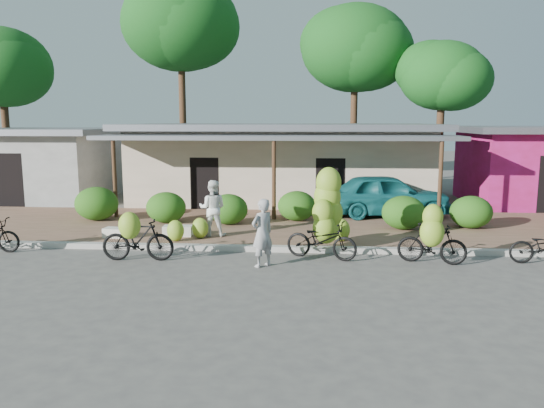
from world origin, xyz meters
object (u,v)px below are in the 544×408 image
(sack_far, at_px, (117,233))
(bystander, at_px, (213,208))
(bike_left, at_px, (137,238))
(bike_center, at_px, (325,221))
(bike_right, at_px, (432,239))
(tree_near_right, at_px, (438,74))
(teal_van, at_px, (386,195))
(vendor, at_px, (262,233))
(tree_far_center, at_px, (177,22))
(tree_center_right, at_px, (352,47))
(sack_near, at_px, (178,231))

(sack_far, height_order, bystander, bystander)
(sack_far, bearing_deg, bike_left, -58.46)
(bike_center, distance_m, bike_right, 2.69)
(tree_near_right, relative_size, teal_van, 1.64)
(bystander, bearing_deg, bike_right, 157.65)
(vendor, bearing_deg, tree_far_center, -112.74)
(bike_right, bearing_deg, bike_center, 88.71)
(tree_center_right, relative_size, tree_near_right, 1.29)
(bike_center, height_order, bike_right, bike_center)
(tree_far_center, xyz_separation_m, sack_near, (3.03, -12.90, -8.23))
(bike_center, distance_m, teal_van, 5.88)
(bystander, bearing_deg, teal_van, -146.45)
(tree_far_center, distance_m, tree_near_right, 13.39)
(bike_left, distance_m, bystander, 2.97)
(bike_center, bearing_deg, bystander, 81.21)
(bike_left, relative_size, bike_center, 0.79)
(bike_left, bearing_deg, bystander, -31.98)
(bike_left, bearing_deg, teal_van, -50.80)
(sack_near, distance_m, sack_far, 1.76)
(tree_far_center, xyz_separation_m, teal_van, (9.65, -9.11, -7.63))
(tree_far_center, bearing_deg, vendor, -69.65)
(tree_near_right, height_order, teal_van, tree_near_right)
(tree_near_right, xyz_separation_m, bike_right, (-3.10, -13.72, -5.04))
(sack_far, xyz_separation_m, vendor, (4.49, -2.37, 0.57))
(sack_near, bearing_deg, teal_van, 29.72)
(bike_left, distance_m, teal_van, 9.43)
(tree_far_center, relative_size, teal_van, 2.43)
(tree_near_right, bearing_deg, bike_center, -113.61)
(tree_far_center, xyz_separation_m, bike_right, (9.90, -15.22, -7.85))
(bike_center, bearing_deg, sack_near, 87.95)
(tree_center_right, relative_size, sack_near, 11.05)
(tree_far_center, bearing_deg, sack_near, -76.80)
(tree_center_right, bearing_deg, bike_right, -86.72)
(tree_near_right, distance_m, bystander, 15.19)
(tree_far_center, xyz_separation_m, bike_center, (7.32, -14.51, -7.58))
(tree_far_center, bearing_deg, sack_far, -84.38)
(tree_far_center, height_order, bike_center, tree_far_center)
(bike_left, relative_size, sack_near, 2.16)
(bike_right, xyz_separation_m, vendor, (-4.11, -0.40, 0.17))
(teal_van, bearing_deg, bike_left, 124.32)
(bike_right, bearing_deg, tree_far_center, 47.12)
(sack_near, bearing_deg, vendor, -44.56)
(tree_center_right, xyz_separation_m, vendor, (-3.21, -16.12, -6.43))
(tree_far_center, xyz_separation_m, tree_center_right, (9.00, 0.50, -1.25))
(tree_far_center, distance_m, vendor, 18.34)
(tree_far_center, bearing_deg, bike_center, -63.23)
(vendor, relative_size, bystander, 1.00)
(bike_left, height_order, teal_van, teal_van)
(tree_far_center, height_order, sack_far, tree_far_center)
(tree_center_right, bearing_deg, bike_center, -96.40)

